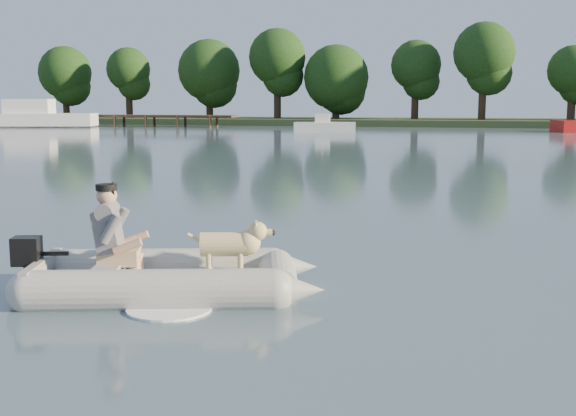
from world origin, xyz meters
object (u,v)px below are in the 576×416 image
(dock, at_px, (140,121))
(dog, at_px, (225,249))
(dinghy, at_px, (169,244))
(man, at_px, (110,228))
(cabin_cruiser, at_px, (42,113))
(motorboat, at_px, (325,120))

(dock, bearing_deg, dog, -63.17)
(dinghy, height_order, dog, dinghy)
(dinghy, xyz_separation_m, dog, (0.60, 0.23, -0.07))
(dinghy, height_order, man, man)
(dinghy, bearing_deg, cabin_cruiser, 107.88)
(man, height_order, cabin_cruiser, cabin_cruiser)
(dinghy, xyz_separation_m, cabin_cruiser, (-32.59, 47.67, 0.63))
(dinghy, relative_size, man, 4.46)
(dog, xyz_separation_m, cabin_cruiser, (-33.20, 47.44, 0.70))
(dock, xyz_separation_m, dog, (26.20, -51.80, -0.00))
(cabin_cruiser, bearing_deg, dinghy, -71.71)
(cabin_cruiser, bearing_deg, dog, -71.08)
(man, height_order, motorboat, motorboat)
(dock, bearing_deg, cabin_cruiser, -148.06)
(motorboat, bearing_deg, man, -90.58)
(dock, bearing_deg, motorboat, -21.67)
(dog, xyz_separation_m, motorboat, (-7.79, 44.48, 0.38))
(dinghy, bearing_deg, man, 175.76)
(motorboat, bearing_deg, cabin_cruiser, 164.54)
(man, bearing_deg, cabin_cruiser, 107.24)
(dock, distance_m, motorboat, 19.81)
(cabin_cruiser, height_order, motorboat, cabin_cruiser)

